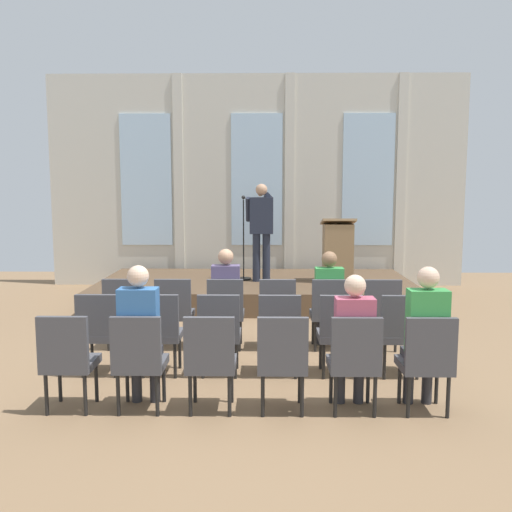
{
  "coord_description": "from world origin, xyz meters",
  "views": [
    {
      "loc": [
        0.17,
        -5.87,
        2.1
      ],
      "look_at": [
        0.03,
        2.71,
        1.03
      ],
      "focal_mm": 38.82,
      "sensor_mm": 36.0,
      "label": 1
    }
  ],
  "objects": [
    {
      "name": "chair_r0_c1",
      "position": [
        -1.0,
        1.13,
        0.53
      ],
      "size": [
        0.46,
        0.44,
        0.94
      ],
      "color": "black",
      "rests_on": "ground"
    },
    {
      "name": "ground_plane",
      "position": [
        0.0,
        0.0,
        0.0
      ],
      "size": [
        15.39,
        15.39,
        0.0
      ],
      "primitive_type": "plane",
      "color": "#846647"
    },
    {
      "name": "chair_r1_c3",
      "position": [
        0.33,
        0.11,
        0.53
      ],
      "size": [
        0.46,
        0.44,
        0.94
      ],
      "color": "black",
      "rests_on": "ground"
    },
    {
      "name": "chair_r0_c4",
      "position": [
        1.0,
        1.13,
        0.53
      ],
      "size": [
        0.46,
        0.44,
        0.94
      ],
      "color": "black",
      "rests_on": "ground"
    },
    {
      "name": "chair_r2_c4",
      "position": [
        1.0,
        -0.91,
        0.53
      ],
      "size": [
        0.46,
        0.44,
        0.94
      ],
      "color": "black",
      "rests_on": "ground"
    },
    {
      "name": "lectern",
      "position": [
        1.49,
        4.05,
        0.94
      ],
      "size": [
        0.6,
        0.48,
        1.16
      ],
      "color": "#93724C",
      "rests_on": "stage_platform"
    },
    {
      "name": "chair_r0_c5",
      "position": [
        1.66,
        1.13,
        0.53
      ],
      "size": [
        0.46,
        0.44,
        0.94
      ],
      "color": "black",
      "rests_on": "ground"
    },
    {
      "name": "chair_r2_c3",
      "position": [
        0.33,
        -0.91,
        0.53
      ],
      "size": [
        0.46,
        0.44,
        0.94
      ],
      "color": "black",
      "rests_on": "ground"
    },
    {
      "name": "chair_r0_c2",
      "position": [
        -0.33,
        1.13,
        0.53
      ],
      "size": [
        0.46,
        0.44,
        0.94
      ],
      "color": "black",
      "rests_on": "ground"
    },
    {
      "name": "mic_stand",
      "position": [
        -0.22,
        4.26,
        0.73
      ],
      "size": [
        0.28,
        0.28,
        1.55
      ],
      "color": "black",
      "rests_on": "stage_platform"
    },
    {
      "name": "audience_r2_c1",
      "position": [
        -1.0,
        -0.83,
        0.77
      ],
      "size": [
        0.36,
        0.39,
        1.39
      ],
      "color": "#2D2D33",
      "rests_on": "ground"
    },
    {
      "name": "chair_r0_c0",
      "position": [
        -1.66,
        1.13,
        0.53
      ],
      "size": [
        0.46,
        0.44,
        0.94
      ],
      "color": "black",
      "rests_on": "ground"
    },
    {
      "name": "chair_r1_c4",
      "position": [
        1.0,
        0.11,
        0.53
      ],
      "size": [
        0.46,
        0.44,
        0.94
      ],
      "color": "black",
      "rests_on": "ground"
    },
    {
      "name": "stage_platform",
      "position": [
        0.0,
        4.22,
        0.2
      ],
      "size": [
        5.69,
        2.79,
        0.39
      ],
      "primitive_type": "cube",
      "color": "brown",
      "rests_on": "ground"
    },
    {
      "name": "chair_r2_c5",
      "position": [
        1.66,
        -0.91,
        0.53
      ],
      "size": [
        0.46,
        0.44,
        0.94
      ],
      "color": "black",
      "rests_on": "ground"
    },
    {
      "name": "chair_r2_c1",
      "position": [
        -1.0,
        -0.91,
        0.53
      ],
      "size": [
        0.46,
        0.44,
        0.94
      ],
      "color": "black",
      "rests_on": "ground"
    },
    {
      "name": "audience_r0_c4",
      "position": [
        1.0,
        1.21,
        0.71
      ],
      "size": [
        0.36,
        0.39,
        1.28
      ],
      "color": "#2D2D33",
      "rests_on": "ground"
    },
    {
      "name": "chair_r1_c5",
      "position": [
        1.66,
        0.11,
        0.53
      ],
      "size": [
        0.46,
        0.44,
        0.94
      ],
      "color": "black",
      "rests_on": "ground"
    },
    {
      "name": "speaker",
      "position": [
        0.11,
        4.1,
        1.42
      ],
      "size": [
        0.5,
        0.69,
        1.76
      ],
      "color": "#232838",
      "rests_on": "stage_platform"
    },
    {
      "name": "audience_r2_c4",
      "position": [
        1.0,
        -0.83,
        0.72
      ],
      "size": [
        0.36,
        0.39,
        1.3
      ],
      "color": "#2D2D33",
      "rests_on": "ground"
    },
    {
      "name": "chair_r1_c1",
      "position": [
        -1.0,
        0.11,
        0.53
      ],
      "size": [
        0.46,
        0.44,
        0.94
      ],
      "color": "black",
      "rests_on": "ground"
    },
    {
      "name": "chair_r0_c3",
      "position": [
        0.33,
        1.13,
        0.53
      ],
      "size": [
        0.46,
        0.44,
        0.94
      ],
      "color": "black",
      "rests_on": "ground"
    },
    {
      "name": "chair_r2_c2",
      "position": [
        -0.33,
        -0.91,
        0.53
      ],
      "size": [
        0.46,
        0.44,
        0.94
      ],
      "color": "black",
      "rests_on": "ground"
    },
    {
      "name": "chair_r2_c0",
      "position": [
        -1.66,
        -0.91,
        0.53
      ],
      "size": [
        0.46,
        0.44,
        0.94
      ],
      "color": "black",
      "rests_on": "ground"
    },
    {
      "name": "rear_partition",
      "position": [
        0.03,
        5.91,
        2.21
      ],
      "size": [
        8.75,
        0.14,
        4.42
      ],
      "color": "beige",
      "rests_on": "ground"
    },
    {
      "name": "chair_r1_c2",
      "position": [
        -0.33,
        0.11,
        0.53
      ],
      "size": [
        0.46,
        0.44,
        0.94
      ],
      "color": "black",
      "rests_on": "ground"
    },
    {
      "name": "audience_r0_c2",
      "position": [
        -0.33,
        1.21,
        0.73
      ],
      "size": [
        0.36,
        0.39,
        1.31
      ],
      "color": "#2D2D33",
      "rests_on": "ground"
    },
    {
      "name": "chair_r1_c0",
      "position": [
        -1.66,
        0.11,
        0.53
      ],
      "size": [
        0.46,
        0.44,
        0.94
      ],
      "color": "black",
      "rests_on": "ground"
    },
    {
      "name": "audience_r2_c5",
      "position": [
        1.66,
        -0.83,
        0.76
      ],
      "size": [
        0.36,
        0.39,
        1.38
      ],
      "color": "#2D2D33",
      "rests_on": "ground"
    }
  ]
}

